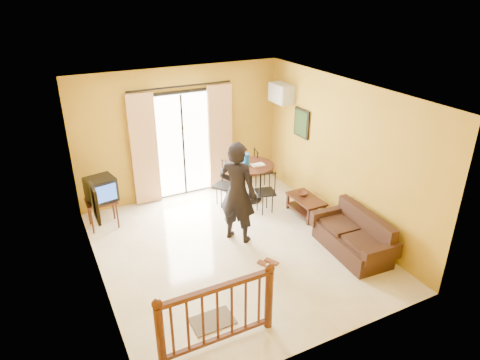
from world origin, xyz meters
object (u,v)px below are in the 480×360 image
coffee_table (306,203)px  sofa (354,238)px  dining_table (251,172)px  television (101,189)px  standing_person (237,193)px

coffee_table → sofa: sofa is taller
dining_table → television: bearing=174.5°
dining_table → standing_person: bearing=-126.6°
television → dining_table: size_ratio=0.59×
standing_person → dining_table: bearing=-74.6°
television → coffee_table: (3.72, -1.37, -0.54)m
dining_table → coffee_table: size_ratio=1.18×
television → dining_table: 3.04m
sofa → dining_table: bearing=108.8°
television → standing_person: 2.60m
standing_person → coffee_table: bearing=-121.6°
sofa → coffee_table: bearing=93.6°
coffee_table → dining_table: bearing=122.7°
dining_table → sofa: dining_table is taller
dining_table → standing_person: standing_person is taller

